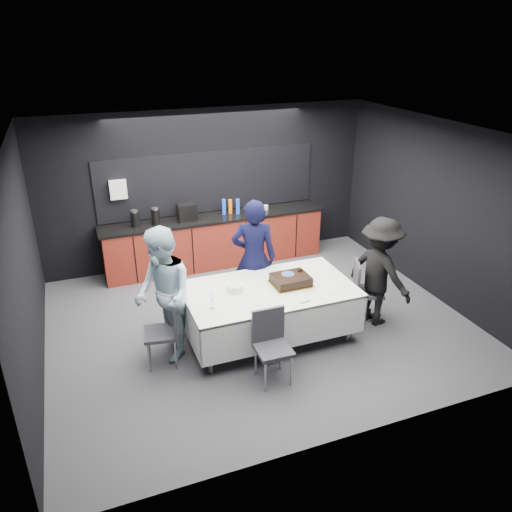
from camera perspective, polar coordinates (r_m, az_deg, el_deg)
The scene contains 18 objects.
ground at distance 7.56m, azimuth 0.27°, elevation -7.56°, with size 6.00×6.00×0.00m, color #444549.
room_shell at distance 6.75m, azimuth 0.30°, elevation 5.92°, with size 6.04×5.04×2.82m.
kitchenette at distance 9.18m, azimuth -4.82°, elevation 2.23°, with size 4.10×0.64×2.05m.
party_table at distance 6.91m, azimuth 1.48°, elevation -4.70°, with size 2.32×1.32×0.78m.
cake_assembly at distance 6.93m, azimuth 4.00°, elevation -2.74°, with size 0.54×0.44×0.17m.
plate_stack at distance 6.75m, azimuth -2.43°, elevation -3.63°, with size 0.23×0.23×0.10m, color white.
loose_plate_near at distance 6.50m, azimuth 0.14°, elevation -5.28°, with size 0.20×0.20×0.01m, color white.
loose_plate_right_a at distance 7.24m, azimuth 6.50°, elevation -2.14°, with size 0.22×0.22×0.01m, color white.
loose_plate_right_b at distance 6.85m, azimuth 8.79°, elevation -3.92°, with size 0.20×0.20×0.01m, color white.
loose_plate_far at distance 7.27m, azimuth 0.21°, elevation -1.84°, with size 0.22×0.22×0.01m, color white.
fork_pile at distance 6.55m, azimuth 5.51°, elevation -5.05°, with size 0.15×0.09×0.02m, color white.
champagne_flute at distance 6.31m, azimuth -5.13°, elevation -4.75°, with size 0.06×0.06×0.22m.
chair_left at distance 6.55m, azimuth -10.21°, elevation -7.98°, with size 0.48×0.48×0.92m.
chair_right at distance 7.57m, azimuth 12.18°, elevation -3.45°, with size 0.55×0.55×0.92m.
chair_near at distance 6.20m, azimuth 1.74°, elevation -9.61°, with size 0.43×0.43×0.92m.
person_center at distance 7.41m, azimuth -0.24°, elevation -0.23°, with size 0.66×0.44×1.82m, color black.
person_left at distance 6.52m, azimuth -10.57°, elevation -4.41°, with size 0.88×0.68×1.81m, color #A7C4D2.
person_right at distance 7.42m, azimuth 13.94°, elevation -1.75°, with size 1.06×0.61×1.64m, color black.
Camera 1 is at (-2.32, -5.97, 4.02)m, focal length 35.00 mm.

